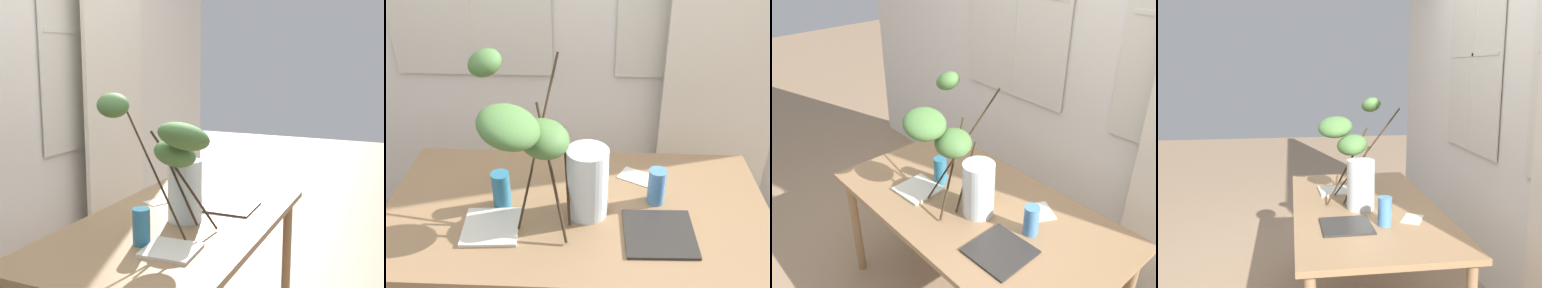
# 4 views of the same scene
# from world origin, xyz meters

# --- Properties ---
(back_wall_with_windows) EXTENTS (4.69, 0.14, 2.96)m
(back_wall_with_windows) POSITION_xyz_m (-0.00, 0.96, 1.48)
(back_wall_with_windows) COLOR silver
(back_wall_with_windows) RESTS_ON ground
(curtain_sheer_side) EXTENTS (0.62, 0.03, 2.51)m
(curtain_sheer_side) POSITION_xyz_m (0.73, 0.79, 1.26)
(curtain_sheer_side) COLOR silver
(curtain_sheer_side) RESTS_ON ground
(dining_table) EXTENTS (1.53, 0.83, 0.73)m
(dining_table) POSITION_xyz_m (0.00, 0.00, 0.65)
(dining_table) COLOR #93704C
(dining_table) RESTS_ON ground
(vase_with_branches) EXTENTS (0.54, 0.52, 0.64)m
(vase_with_branches) POSITION_xyz_m (-0.08, -0.06, 1.00)
(vase_with_branches) COLOR silver
(vase_with_branches) RESTS_ON dining_table
(drinking_glass_blue_left) EXTENTS (0.07, 0.07, 0.15)m
(drinking_glass_blue_left) POSITION_xyz_m (-0.30, -0.00, 0.80)
(drinking_glass_blue_left) COLOR teal
(drinking_glass_blue_left) RESTS_ON dining_table
(drinking_glass_blue_right) EXTENTS (0.07, 0.07, 0.15)m
(drinking_glass_blue_right) POSITION_xyz_m (0.32, 0.05, 0.80)
(drinking_glass_blue_right) COLOR #4C84BC
(drinking_glass_blue_right) RESTS_ON dining_table
(plate_square_left) EXTENTS (0.22, 0.22, 0.01)m
(plate_square_left) POSITION_xyz_m (-0.31, -0.14, 0.73)
(plate_square_left) COLOR silver
(plate_square_left) RESTS_ON dining_table
(plate_square_right) EXTENTS (0.26, 0.26, 0.01)m
(plate_square_right) POSITION_xyz_m (0.31, -0.15, 0.73)
(plate_square_right) COLOR #2D2B28
(plate_square_right) RESTS_ON dining_table
(napkin_folded) EXTENTS (0.18, 0.16, 0.00)m
(napkin_folded) POSITION_xyz_m (0.25, 0.21, 0.73)
(napkin_folded) COLOR silver
(napkin_folded) RESTS_ON dining_table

